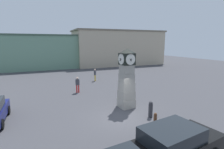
{
  "coord_description": "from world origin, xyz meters",
  "views": [
    {
      "loc": [
        -5.88,
        -9.76,
        5.22
      ],
      "look_at": [
        0.53,
        2.68,
        2.59
      ],
      "focal_mm": 28.0,
      "sensor_mm": 36.0,
      "label": 1
    }
  ],
  "objects_px": {
    "bollard_near_tower": "(162,132)",
    "pedestrian_near_bench": "(95,74)",
    "bollard_far_row": "(151,109)",
    "pedestrian_crossing_lot": "(78,84)",
    "clock_tower": "(127,80)",
    "car_by_building": "(175,144)",
    "bollard_mid_row": "(155,120)"
  },
  "relations": [
    {
      "from": "car_by_building",
      "to": "pedestrian_crossing_lot",
      "type": "xyz_separation_m",
      "value": [
        -0.77,
        12.33,
        0.12
      ]
    },
    {
      "from": "pedestrian_near_bench",
      "to": "pedestrian_crossing_lot",
      "type": "bearing_deg",
      "value": -130.34
    },
    {
      "from": "clock_tower",
      "to": "pedestrian_near_bench",
      "type": "bearing_deg",
      "value": 82.5
    },
    {
      "from": "car_by_building",
      "to": "pedestrian_crossing_lot",
      "type": "distance_m",
      "value": 12.36
    },
    {
      "from": "clock_tower",
      "to": "bollard_near_tower",
      "type": "bearing_deg",
      "value": -101.45
    },
    {
      "from": "bollard_mid_row",
      "to": "bollard_far_row",
      "type": "relative_size",
      "value": 0.82
    },
    {
      "from": "bollard_far_row",
      "to": "clock_tower",
      "type": "bearing_deg",
      "value": 101.15
    },
    {
      "from": "bollard_mid_row",
      "to": "bollard_near_tower",
      "type": "bearing_deg",
      "value": -119.59
    },
    {
      "from": "pedestrian_crossing_lot",
      "to": "car_by_building",
      "type": "bearing_deg",
      "value": -86.44
    },
    {
      "from": "clock_tower",
      "to": "bollard_mid_row",
      "type": "bearing_deg",
      "value": -93.72
    },
    {
      "from": "clock_tower",
      "to": "bollard_near_tower",
      "type": "height_order",
      "value": "clock_tower"
    },
    {
      "from": "bollard_far_row",
      "to": "pedestrian_near_bench",
      "type": "distance_m",
      "value": 12.57
    },
    {
      "from": "clock_tower",
      "to": "pedestrian_near_bench",
      "type": "height_order",
      "value": "clock_tower"
    },
    {
      "from": "car_by_building",
      "to": "pedestrian_near_bench",
      "type": "distance_m",
      "value": 16.89
    },
    {
      "from": "bollard_far_row",
      "to": "pedestrian_near_bench",
      "type": "xyz_separation_m",
      "value": [
        0.85,
        12.54,
        0.37
      ]
    },
    {
      "from": "car_by_building",
      "to": "pedestrian_near_bench",
      "type": "height_order",
      "value": "pedestrian_near_bench"
    },
    {
      "from": "pedestrian_near_bench",
      "to": "pedestrian_crossing_lot",
      "type": "xyz_separation_m",
      "value": [
        -3.66,
        -4.31,
        -0.01
      ]
    },
    {
      "from": "bollard_mid_row",
      "to": "pedestrian_near_bench",
      "type": "bearing_deg",
      "value": 83.52
    },
    {
      "from": "pedestrian_crossing_lot",
      "to": "pedestrian_near_bench",
      "type": "bearing_deg",
      "value": 49.66
    },
    {
      "from": "pedestrian_crossing_lot",
      "to": "bollard_far_row",
      "type": "bearing_deg",
      "value": -71.11
    },
    {
      "from": "bollard_mid_row",
      "to": "bollard_far_row",
      "type": "height_order",
      "value": "bollard_far_row"
    },
    {
      "from": "clock_tower",
      "to": "car_by_building",
      "type": "xyz_separation_m",
      "value": [
        -1.57,
        -6.55,
        -1.43
      ]
    },
    {
      "from": "bollard_near_tower",
      "to": "pedestrian_near_bench",
      "type": "height_order",
      "value": "pedestrian_near_bench"
    },
    {
      "from": "bollard_mid_row",
      "to": "pedestrian_near_bench",
      "type": "xyz_separation_m",
      "value": [
        1.57,
        13.86,
        0.48
      ]
    },
    {
      "from": "car_by_building",
      "to": "pedestrian_near_bench",
      "type": "relative_size",
      "value": 2.78
    },
    {
      "from": "car_by_building",
      "to": "pedestrian_near_bench",
      "type": "xyz_separation_m",
      "value": [
        2.9,
        16.64,
        0.13
      ]
    },
    {
      "from": "bollard_far_row",
      "to": "pedestrian_crossing_lot",
      "type": "relative_size",
      "value": 0.7
    },
    {
      "from": "pedestrian_near_bench",
      "to": "car_by_building",
      "type": "bearing_deg",
      "value": -99.87
    },
    {
      "from": "pedestrian_near_bench",
      "to": "clock_tower",
      "type": "bearing_deg",
      "value": -97.5
    },
    {
      "from": "clock_tower",
      "to": "bollard_far_row",
      "type": "height_order",
      "value": "clock_tower"
    },
    {
      "from": "pedestrian_crossing_lot",
      "to": "bollard_mid_row",
      "type": "bearing_deg",
      "value": -77.66
    },
    {
      "from": "clock_tower",
      "to": "pedestrian_near_bench",
      "type": "distance_m",
      "value": 10.27
    }
  ]
}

